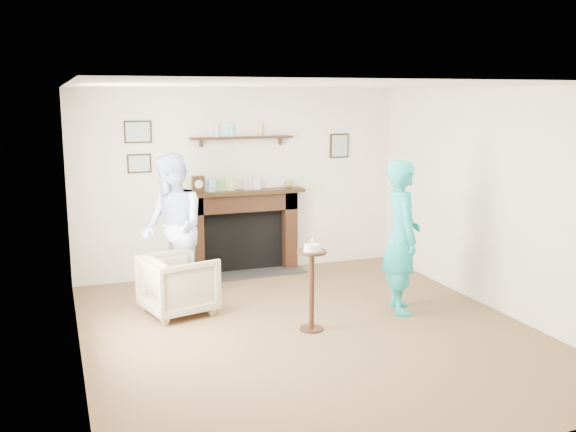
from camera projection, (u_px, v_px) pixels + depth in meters
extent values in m
plane|color=brown|center=(310.00, 332.00, 6.62)|extent=(5.00, 5.00, 0.00)
cube|color=beige|center=(241.00, 182.00, 8.69)|extent=(4.50, 0.04, 2.50)
cube|color=beige|center=(74.00, 229.00, 5.62)|extent=(0.04, 5.00, 2.50)
cube|color=beige|center=(497.00, 200.00, 7.16)|extent=(0.04, 5.00, 2.50)
cube|color=silver|center=(312.00, 85.00, 6.16)|extent=(4.50, 5.00, 0.04)
cube|color=black|center=(196.00, 237.00, 8.51)|extent=(0.18, 0.20, 1.10)
cube|color=black|center=(289.00, 230.00, 8.96)|extent=(0.18, 0.20, 1.10)
cube|color=black|center=(243.00, 203.00, 8.65)|extent=(1.50, 0.20, 0.24)
cube|color=black|center=(242.00, 241.00, 8.82)|extent=(1.14, 0.06, 0.86)
cube|color=#2E2B28|center=(247.00, 274.00, 8.72)|extent=(1.60, 0.44, 0.03)
cube|color=black|center=(244.00, 192.00, 8.60)|extent=(1.68, 0.26, 0.05)
cube|color=black|center=(242.00, 138.00, 8.51)|extent=(1.40, 0.15, 0.03)
cube|color=black|center=(138.00, 132.00, 8.09)|extent=(0.34, 0.03, 0.28)
cube|color=black|center=(139.00, 163.00, 8.17)|extent=(0.30, 0.03, 0.24)
cube|color=black|center=(339.00, 146.00, 9.09)|extent=(0.28, 0.03, 0.34)
cube|color=black|center=(198.00, 184.00, 8.36)|extent=(0.16, 0.09, 0.22)
cylinder|color=#ECE6CC|center=(199.00, 184.00, 8.32)|extent=(0.11, 0.01, 0.11)
sphere|color=green|center=(289.00, 184.00, 8.80)|extent=(0.12, 0.12, 0.12)
imported|color=tan|center=(179.00, 313.00, 7.20)|extent=(0.89, 0.87, 0.67)
imported|color=#CBDEFE|center=(175.00, 300.00, 7.64)|extent=(0.82, 0.97, 1.75)
imported|color=#1DA8A8|center=(399.00, 310.00, 7.28)|extent=(0.56, 0.71, 1.71)
cylinder|color=black|center=(311.00, 329.00, 6.68)|extent=(0.25, 0.25, 0.02)
cylinder|color=black|center=(312.00, 291.00, 6.61)|extent=(0.05, 0.05, 0.80)
cylinder|color=black|center=(312.00, 252.00, 6.53)|extent=(0.30, 0.30, 0.03)
cylinder|color=silver|center=(312.00, 250.00, 6.53)|extent=(0.21, 0.21, 0.01)
cylinder|color=silver|center=(312.00, 247.00, 6.52)|extent=(0.16, 0.16, 0.06)
cylinder|color=beige|center=(312.00, 242.00, 6.51)|extent=(0.01, 0.01, 0.04)
sphere|color=orange|center=(312.00, 240.00, 6.51)|extent=(0.02, 0.02, 0.02)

